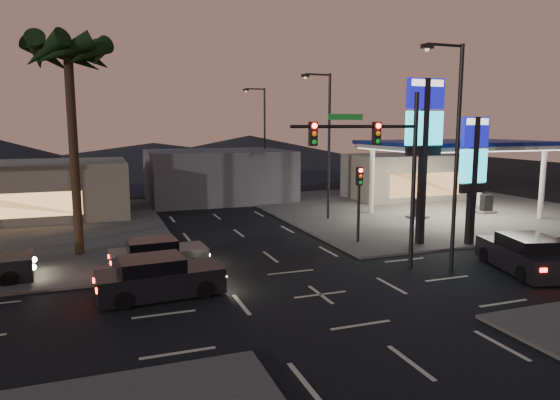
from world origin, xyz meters
name	(u,v)px	position (x,y,z in m)	size (l,w,h in m)	color
ground	(320,295)	(0.00, 0.00, 0.00)	(140.00, 140.00, 0.00)	black
corner_lot_ne	(419,208)	(16.00, 16.00, 0.06)	(24.00, 24.00, 0.12)	#47443F
gas_station	(456,146)	(16.00, 12.00, 5.08)	(12.20, 8.20, 5.47)	silver
convenience_store	(405,177)	(18.00, 21.00, 2.00)	(10.00, 6.00, 4.00)	#726B5B
pylon_sign_tall	(424,128)	(8.50, 5.50, 6.39)	(2.20, 0.35, 9.00)	black
pylon_sign_short	(473,161)	(11.00, 4.50, 4.66)	(1.60, 0.35, 7.00)	black
traffic_signal_mast	(381,156)	(3.76, 1.99, 5.23)	(6.10, 0.39, 8.00)	black
pedestal_signal	(359,192)	(5.50, 6.98, 2.92)	(0.32, 0.39, 4.30)	black
streetlight_near	(454,145)	(6.79, 1.00, 5.72)	(2.14, 0.25, 10.00)	black
streetlight_mid	(326,138)	(6.79, 14.00, 5.72)	(2.14, 0.25, 10.00)	black
streetlight_far	(263,134)	(6.79, 28.00, 5.72)	(2.14, 0.25, 10.00)	black
palm_a	(68,65)	(-9.00, 9.50, 9.43)	(4.41, 4.41, 10.86)	black
building_far_west	(7,191)	(-14.00, 22.00, 2.00)	(16.00, 8.00, 4.00)	#726B5B
building_far_mid	(218,175)	(2.00, 26.00, 2.20)	(12.00, 9.00, 4.40)	#4C4C51
hill_right	(249,151)	(15.00, 60.00, 2.50)	(50.00, 50.00, 5.00)	black
hill_center	(154,156)	(0.00, 60.00, 2.00)	(60.00, 60.00, 4.00)	black
car_lane_a_front	(158,278)	(-5.95, 1.97, 0.73)	(4.97, 2.36, 1.58)	black
car_lane_b_front	(157,255)	(-5.57, 5.70, 0.66)	(4.48, 2.05, 1.43)	#5A5A5C
suv_station	(525,255)	(9.98, -0.30, 0.78)	(3.34, 5.38, 1.68)	black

